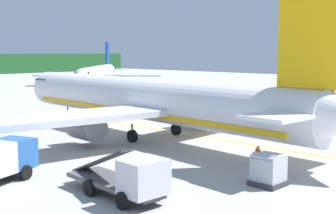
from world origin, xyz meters
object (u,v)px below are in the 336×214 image
airliner_foreground (148,100)px  crew_marshaller (258,156)px  cargo_container_near (268,170)px  service_truck_baggage (129,179)px  airliner_mid_apron (98,73)px

airliner_foreground → crew_marshaller: (-3.36, -13.85, -2.38)m
cargo_container_near → airliner_foreground: bearing=70.7°
service_truck_baggage → cargo_container_near: size_ratio=3.58×
crew_marshaller → airliner_foreground: bearing=76.4°
crew_marshaller → airliner_mid_apron: bearing=60.3°
airliner_foreground → airliner_mid_apron: size_ratio=1.46×
airliner_foreground → service_truck_baggage: bearing=-136.9°
service_truck_baggage → cargo_container_near: (7.41, -3.81, -0.24)m
crew_marshaller → cargo_container_near: bearing=-136.2°
airliner_foreground → cargo_container_near: 17.13m
airliner_foreground → cargo_container_near: size_ratio=21.20×
cargo_container_near → crew_marshaller: bearing=43.8°
airliner_mid_apron → cargo_container_near: airliner_mid_apron is taller
airliner_foreground → crew_marshaller: bearing=-103.6°
service_truck_baggage → crew_marshaller: service_truck_baggage is taller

